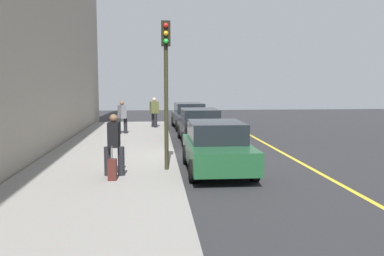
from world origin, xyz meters
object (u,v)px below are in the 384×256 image
object	(u,v)px
pedestrian_grey_coat	(122,116)
rolling_suitcase	(112,169)
parked_car_green	(217,147)
traffic_light_pole	(166,70)
parked_car_black	(200,126)
pedestrian_olive_coat	(154,111)
pedestrian_black_coat	(114,143)
parked_car_charcoal	(189,116)

from	to	relation	value
pedestrian_grey_coat	rolling_suitcase	world-z (taller)	pedestrian_grey_coat
parked_car_green	rolling_suitcase	bearing A→B (deg)	-63.82
traffic_light_pole	rolling_suitcase	world-z (taller)	traffic_light_pole
parked_car_black	pedestrian_grey_coat	distance (m)	4.38
pedestrian_olive_coat	traffic_light_pole	size ratio (longest dim) A/B	0.40
parked_car_black	pedestrian_black_coat	bearing A→B (deg)	-23.28
pedestrian_olive_coat	parked_car_black	bearing A→B (deg)	21.86
pedestrian_grey_coat	pedestrian_olive_coat	distance (m)	3.36
parked_car_green	pedestrian_grey_coat	world-z (taller)	pedestrian_grey_coat
parked_car_charcoal	rolling_suitcase	size ratio (longest dim) A/B	5.33
pedestrian_grey_coat	rolling_suitcase	xyz separation A→B (m)	(10.19, 0.53, -0.61)
pedestrian_olive_coat	traffic_light_pole	bearing A→B (deg)	1.84
pedestrian_olive_coat	parked_car_green	bearing A→B (deg)	9.33
parked_car_black	traffic_light_pole	world-z (taller)	traffic_light_pole
pedestrian_grey_coat	parked_car_green	bearing A→B (deg)	22.03
rolling_suitcase	pedestrian_grey_coat	bearing A→B (deg)	-177.00
pedestrian_black_coat	rolling_suitcase	world-z (taller)	pedestrian_black_coat
pedestrian_grey_coat	traffic_light_pole	xyz separation A→B (m)	(9.00, 1.99, 2.03)
parked_car_green	rolling_suitcase	size ratio (longest dim) A/B	4.70
parked_car_green	pedestrian_olive_coat	distance (m)	11.83
pedestrian_olive_coat	pedestrian_grey_coat	bearing A→B (deg)	-28.61
parked_car_charcoal	parked_car_green	bearing A→B (deg)	-0.74
pedestrian_grey_coat	parked_car_charcoal	bearing A→B (deg)	133.22
parked_car_black	pedestrian_olive_coat	world-z (taller)	pedestrian_olive_coat
parked_car_green	traffic_light_pole	bearing A→B (deg)	-79.51
pedestrian_black_coat	rolling_suitcase	xyz separation A→B (m)	(0.51, -0.01, -0.63)
parked_car_black	parked_car_green	distance (m)	6.42
parked_car_charcoal	pedestrian_black_coat	xyz separation A→B (m)	(13.14, -3.14, 0.30)
traffic_light_pole	pedestrian_grey_coat	bearing A→B (deg)	-167.51
pedestrian_grey_coat	traffic_light_pole	size ratio (longest dim) A/B	0.38
parked_car_black	traffic_light_pole	bearing A→B (deg)	-14.40
parked_car_green	pedestrian_grey_coat	xyz separation A→B (m)	(-8.72, -3.53, 0.27)
parked_car_green	pedestrian_black_coat	distance (m)	3.15
parked_car_charcoal	pedestrian_olive_coat	xyz separation A→B (m)	(0.51, -2.07, 0.31)
pedestrian_black_coat	pedestrian_olive_coat	bearing A→B (deg)	175.16
pedestrian_black_coat	traffic_light_pole	world-z (taller)	traffic_light_pole
pedestrian_grey_coat	pedestrian_black_coat	distance (m)	9.69
pedestrian_olive_coat	rolling_suitcase	world-z (taller)	pedestrian_olive_coat
traffic_light_pole	parked_car_charcoal	bearing A→B (deg)	172.28
parked_car_green	traffic_light_pole	size ratio (longest dim) A/B	0.99
pedestrian_olive_coat	rolling_suitcase	distance (m)	13.20
parked_car_charcoal	traffic_light_pole	world-z (taller)	traffic_light_pole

